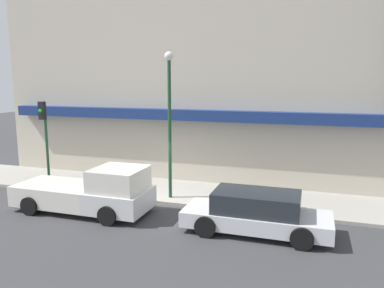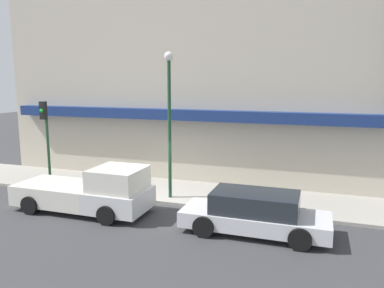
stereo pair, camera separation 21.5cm
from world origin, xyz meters
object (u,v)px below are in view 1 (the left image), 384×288
parked_car (256,213)px  fire_hydrant (258,198)px  traffic_light (45,129)px  street_lamp (169,109)px  pickup_truck (91,192)px

parked_car → fire_hydrant: parked_car is taller
fire_hydrant → traffic_light: 9.87m
parked_car → street_lamp: size_ratio=0.80×
parked_car → street_lamp: 5.53m
parked_car → traffic_light: traffic_light is taller
pickup_truck → parked_car: bearing=0.0°
traffic_light → parked_car: bearing=-11.3°
fire_hydrant → pickup_truck: bearing=-159.1°
parked_car → fire_hydrant: size_ratio=7.20×
street_lamp → fire_hydrant: bearing=0.2°
pickup_truck → parked_car: pickup_truck is taller
parked_car → street_lamp: street_lamp is taller
traffic_light → fire_hydrant: bearing=1.9°
street_lamp → parked_car: bearing=-30.2°
pickup_truck → street_lamp: 4.46m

